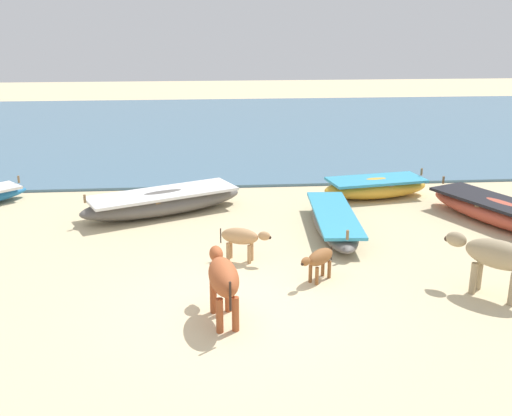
{
  "coord_description": "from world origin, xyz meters",
  "views": [
    {
      "loc": [
        -0.51,
        -9.09,
        4.7
      ],
      "look_at": [
        0.59,
        3.72,
        0.6
      ],
      "focal_mm": 41.33,
      "sensor_mm": 36.0,
      "label": 1
    }
  ],
  "objects_px": {
    "fishing_boat_0": "(334,221)",
    "fishing_boat_2": "(500,212)",
    "cow_adult_dun": "(495,256)",
    "fishing_boat_1": "(376,187)",
    "calf_near_brown": "(319,259)",
    "calf_far_tan": "(242,238)",
    "cow_second_adult_rust": "(223,278)",
    "fishing_boat_5": "(163,202)"
  },
  "relations": [
    {
      "from": "fishing_boat_2",
      "to": "cow_second_adult_rust",
      "type": "height_order",
      "value": "cow_second_adult_rust"
    },
    {
      "from": "fishing_boat_5",
      "to": "cow_adult_dun",
      "type": "height_order",
      "value": "cow_adult_dun"
    },
    {
      "from": "fishing_boat_1",
      "to": "cow_adult_dun",
      "type": "bearing_deg",
      "value": -96.57
    },
    {
      "from": "cow_adult_dun",
      "to": "calf_far_tan",
      "type": "xyz_separation_m",
      "value": [
        -4.33,
        1.99,
        -0.26
      ]
    },
    {
      "from": "fishing_boat_1",
      "to": "calf_far_tan",
      "type": "height_order",
      "value": "fishing_boat_1"
    },
    {
      "from": "fishing_boat_2",
      "to": "fishing_boat_1",
      "type": "bearing_deg",
      "value": 19.46
    },
    {
      "from": "fishing_boat_1",
      "to": "calf_far_tan",
      "type": "relative_size",
      "value": 2.99
    },
    {
      "from": "fishing_boat_5",
      "to": "calf_near_brown",
      "type": "height_order",
      "value": "fishing_boat_5"
    },
    {
      "from": "fishing_boat_2",
      "to": "calf_far_tan",
      "type": "bearing_deg",
      "value": 81.25
    },
    {
      "from": "fishing_boat_1",
      "to": "fishing_boat_2",
      "type": "height_order",
      "value": "fishing_boat_2"
    },
    {
      "from": "fishing_boat_5",
      "to": "cow_second_adult_rust",
      "type": "distance_m",
      "value": 5.89
    },
    {
      "from": "cow_adult_dun",
      "to": "fishing_boat_0",
      "type": "bearing_deg",
      "value": -13.4
    },
    {
      "from": "fishing_boat_0",
      "to": "calf_far_tan",
      "type": "distance_m",
      "value": 2.79
    },
    {
      "from": "cow_adult_dun",
      "to": "calf_near_brown",
      "type": "bearing_deg",
      "value": 29.74
    },
    {
      "from": "fishing_boat_0",
      "to": "calf_far_tan",
      "type": "xyz_separation_m",
      "value": [
        -2.26,
        -1.62,
        0.26
      ]
    },
    {
      "from": "calf_near_brown",
      "to": "cow_second_adult_rust",
      "type": "xyz_separation_m",
      "value": [
        -1.84,
        -1.37,
        0.31
      ]
    },
    {
      "from": "calf_near_brown",
      "to": "calf_far_tan",
      "type": "relative_size",
      "value": 0.77
    },
    {
      "from": "fishing_boat_0",
      "to": "calf_far_tan",
      "type": "relative_size",
      "value": 3.72
    },
    {
      "from": "cow_second_adult_rust",
      "to": "calf_far_tan",
      "type": "bearing_deg",
      "value": -17.88
    },
    {
      "from": "calf_near_brown",
      "to": "cow_second_adult_rust",
      "type": "bearing_deg",
      "value": -6.78
    },
    {
      "from": "fishing_boat_0",
      "to": "fishing_boat_5",
      "type": "distance_m",
      "value": 4.36
    },
    {
      "from": "calf_near_brown",
      "to": "calf_far_tan",
      "type": "distance_m",
      "value": 1.77
    },
    {
      "from": "fishing_boat_0",
      "to": "calf_far_tan",
      "type": "bearing_deg",
      "value": -50.72
    },
    {
      "from": "fishing_boat_2",
      "to": "calf_near_brown",
      "type": "xyz_separation_m",
      "value": [
        -4.95,
        -2.82,
        0.14
      ]
    },
    {
      "from": "fishing_boat_0",
      "to": "cow_second_adult_rust",
      "type": "xyz_separation_m",
      "value": [
        -2.71,
        -4.08,
        0.51
      ]
    },
    {
      "from": "fishing_boat_2",
      "to": "cow_second_adult_rust",
      "type": "distance_m",
      "value": 8.0
    },
    {
      "from": "fishing_boat_5",
      "to": "fishing_boat_2",
      "type": "bearing_deg",
      "value": 144.86
    },
    {
      "from": "calf_far_tan",
      "to": "calf_near_brown",
      "type": "bearing_deg",
      "value": -16.98
    },
    {
      "from": "fishing_boat_0",
      "to": "fishing_boat_2",
      "type": "relative_size",
      "value": 0.93
    },
    {
      "from": "fishing_boat_1",
      "to": "cow_second_adult_rust",
      "type": "bearing_deg",
      "value": -133.36
    },
    {
      "from": "fishing_boat_0",
      "to": "cow_second_adult_rust",
      "type": "height_order",
      "value": "cow_second_adult_rust"
    },
    {
      "from": "fishing_boat_1",
      "to": "fishing_boat_5",
      "type": "distance_m",
      "value": 5.86
    },
    {
      "from": "fishing_boat_5",
      "to": "calf_far_tan",
      "type": "distance_m",
      "value": 3.72
    },
    {
      "from": "fishing_boat_0",
      "to": "cow_adult_dun",
      "type": "height_order",
      "value": "cow_adult_dun"
    },
    {
      "from": "fishing_boat_1",
      "to": "cow_adult_dun",
      "type": "height_order",
      "value": "cow_adult_dun"
    },
    {
      "from": "fishing_boat_0",
      "to": "fishing_boat_2",
      "type": "height_order",
      "value": "fishing_boat_2"
    },
    {
      "from": "calf_far_tan",
      "to": "cow_second_adult_rust",
      "type": "relative_size",
      "value": 0.65
    },
    {
      "from": "calf_near_brown",
      "to": "cow_second_adult_rust",
      "type": "height_order",
      "value": "cow_second_adult_rust"
    },
    {
      "from": "fishing_boat_0",
      "to": "calf_far_tan",
      "type": "height_order",
      "value": "calf_far_tan"
    },
    {
      "from": "cow_adult_dun",
      "to": "calf_far_tan",
      "type": "relative_size",
      "value": 1.31
    },
    {
      "from": "fishing_boat_1",
      "to": "fishing_boat_2",
      "type": "relative_size",
      "value": 0.75
    },
    {
      "from": "fishing_boat_5",
      "to": "calf_near_brown",
      "type": "xyz_separation_m",
      "value": [
        3.18,
        -4.34,
        0.13
      ]
    }
  ]
}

